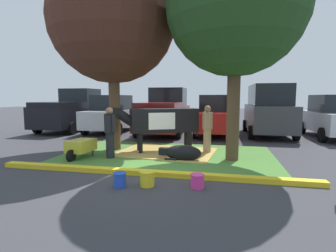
% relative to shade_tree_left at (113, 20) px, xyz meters
% --- Properties ---
extents(ground_plane, '(80.00, 80.00, 0.00)m').
position_rel_shade_tree_left_xyz_m(ground_plane, '(2.13, -2.07, -4.58)').
color(ground_plane, '#38383D').
extents(grass_island, '(6.83, 4.26, 0.02)m').
position_rel_shade_tree_left_xyz_m(grass_island, '(2.07, -0.56, -4.57)').
color(grass_island, '#477A33').
rests_on(grass_island, ground).
extents(curb_yellow, '(8.03, 0.24, 0.12)m').
position_rel_shade_tree_left_xyz_m(curb_yellow, '(2.07, -2.83, -4.52)').
color(curb_yellow, yellow).
rests_on(curb_yellow, ground).
extents(hay_bedding, '(3.43, 2.72, 0.04)m').
position_rel_shade_tree_left_xyz_m(hay_bedding, '(1.95, -0.19, -4.56)').
color(hay_bedding, tan).
rests_on(hay_bedding, ground).
extents(shade_tree_left, '(4.40, 4.40, 6.80)m').
position_rel_shade_tree_left_xyz_m(shade_tree_left, '(0.00, 0.00, 0.00)').
color(shade_tree_left, brown).
rests_on(shade_tree_left, ground).
extents(shade_tree_right, '(4.05, 4.05, 6.56)m').
position_rel_shade_tree_left_xyz_m(shade_tree_right, '(4.13, -0.81, -0.07)').
color(shade_tree_right, '#4C3823').
rests_on(shade_tree_right, ground).
extents(cow_holstein, '(2.97, 1.69, 1.55)m').
position_rel_shade_tree_left_xyz_m(cow_holstein, '(1.74, -0.03, -3.48)').
color(cow_holstein, black).
rests_on(cow_holstein, ground).
extents(calf_lying, '(1.30, 0.49, 0.48)m').
position_rel_shade_tree_left_xyz_m(calf_lying, '(2.66, -1.17, -4.34)').
color(calf_lying, black).
rests_on(calf_lying, ground).
extents(person_handler, '(0.44, 0.35, 1.60)m').
position_rel_shade_tree_left_xyz_m(person_handler, '(0.42, -1.35, -3.72)').
color(person_handler, black).
rests_on(person_handler, ground).
extents(person_visitor_near, '(0.34, 0.49, 1.63)m').
position_rel_shade_tree_left_xyz_m(person_visitor_near, '(3.32, 0.08, -3.70)').
color(person_visitor_near, '#9E7F5B').
rests_on(person_visitor_near, ground).
extents(wheelbarrow, '(0.67, 1.61, 0.63)m').
position_rel_shade_tree_left_xyz_m(wheelbarrow, '(-0.50, -1.53, -4.19)').
color(wheelbarrow, gold).
rests_on(wheelbarrow, ground).
extents(bucket_blue, '(0.29, 0.29, 0.31)m').
position_rel_shade_tree_left_xyz_m(bucket_blue, '(1.73, -3.77, -4.42)').
color(bucket_blue, blue).
rests_on(bucket_blue, ground).
extents(bucket_yellow, '(0.33, 0.33, 0.33)m').
position_rel_shade_tree_left_xyz_m(bucket_yellow, '(2.29, -3.59, -4.41)').
color(bucket_yellow, yellow).
rests_on(bucket_yellow, ground).
extents(bucket_pink, '(0.31, 0.31, 0.30)m').
position_rel_shade_tree_left_xyz_m(bucket_pink, '(3.35, -3.49, -4.42)').
color(bucket_pink, '#EA3893').
rests_on(bucket_pink, ground).
extents(pickup_truck_black, '(2.28, 5.43, 2.42)m').
position_rel_shade_tree_left_xyz_m(pickup_truck_black, '(-4.74, 4.97, -3.47)').
color(pickup_truck_black, black).
rests_on(pickup_truck_black, ground).
extents(sedan_silver, '(2.07, 4.42, 2.02)m').
position_rel_shade_tree_left_xyz_m(sedan_silver, '(-2.15, 4.62, -3.60)').
color(sedan_silver, silver).
rests_on(sedan_silver, ground).
extents(pickup_truck_maroon, '(2.28, 5.43, 2.42)m').
position_rel_shade_tree_left_xyz_m(pickup_truck_maroon, '(0.82, 4.70, -3.47)').
color(pickup_truck_maroon, maroon).
rests_on(pickup_truck_maroon, ground).
extents(sedan_red, '(2.07, 4.42, 2.02)m').
position_rel_shade_tree_left_xyz_m(sedan_red, '(3.48, 4.64, -3.60)').
color(sedan_red, red).
rests_on(sedan_red, ground).
extents(suv_dark_grey, '(2.17, 4.63, 2.52)m').
position_rel_shade_tree_left_xyz_m(suv_dark_grey, '(6.01, 4.95, -3.31)').
color(suv_dark_grey, '#3D3D42').
rests_on(suv_dark_grey, ground).
extents(hatchback_white, '(2.07, 4.42, 2.02)m').
position_rel_shade_tree_left_xyz_m(hatchback_white, '(8.85, 4.71, -3.60)').
color(hatchback_white, silver).
rests_on(hatchback_white, ground).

